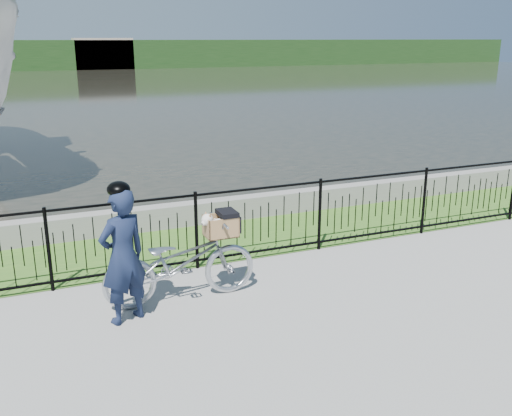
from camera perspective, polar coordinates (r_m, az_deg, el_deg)
name	(u,v)px	position (r m, az deg, el deg)	size (l,w,h in m)	color
ground	(310,301)	(7.38, 5.41, -9.25)	(120.00, 120.00, 0.00)	gray
grass_strip	(237,237)	(9.57, -1.89, -2.96)	(60.00, 2.00, 0.01)	#3C6720
water	(68,90)	(39.10, -18.28, 11.12)	(120.00, 120.00, 0.00)	#27271E
quay_wall	(218,210)	(10.40, -3.86, -0.23)	(60.00, 0.30, 0.40)	gray
fence	(261,222)	(8.51, 0.48, -1.43)	(14.00, 0.06, 1.15)	black
far_treeline	(43,55)	(65.93, -20.55, 14.15)	(120.00, 6.00, 3.00)	#1D3C17
far_building_right	(103,54)	(65.01, -15.05, 14.69)	(6.00, 3.00, 3.20)	#A19481
bicycle_rig	(181,261)	(7.24, -7.49, -5.33)	(1.95, 0.68, 1.14)	#ABB0B8
cyclist	(123,254)	(6.73, -13.19, -4.53)	(0.69, 0.58, 1.69)	#141D38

